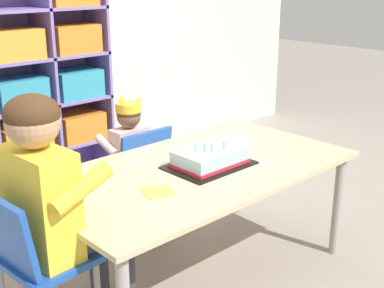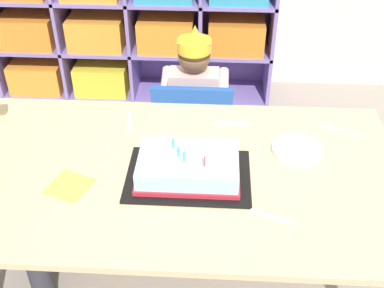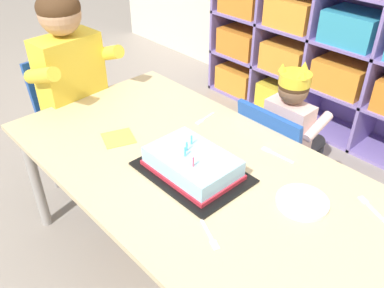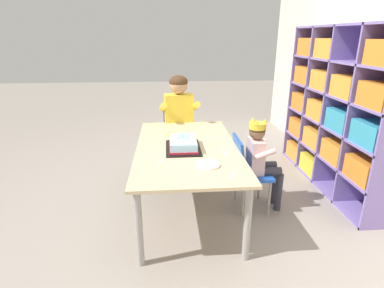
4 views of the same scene
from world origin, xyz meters
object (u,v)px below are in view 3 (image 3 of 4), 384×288
Objects in this scene: classroom_chair_adult_side at (72,111)px; fork_beside_plate_stack at (210,236)px; fork_by_napkin at (371,208)px; fork_at_table_front_edge at (275,154)px; classroom_chair_blue at (275,156)px; child_with_crown at (293,125)px; fork_near_cake_tray at (204,119)px; activity_table at (190,175)px; paper_plate_stack at (302,202)px; adult_helper_seated at (79,82)px; birthday_cake_on_tray at (192,165)px.

classroom_chair_adult_side is 1.19m from fork_beside_plate_stack.
fork_at_table_front_edge is (-0.40, 0.01, 0.00)m from fork_by_napkin.
fork_beside_plate_stack and fork_by_napkin have the same top height.
fork_by_napkin is (0.55, -0.24, 0.20)m from classroom_chair_blue.
classroom_chair_adult_side reaches higher than fork_beside_plate_stack.
classroom_chair_adult_side is 5.72× the size of fork_by_napkin.
child_with_crown reaches higher than classroom_chair_adult_side.
classroom_chair_blue is 5.30× the size of fork_near_cake_tray.
paper_plate_stack is (0.42, 0.12, 0.07)m from activity_table.
paper_plate_stack reaches higher than fork_by_napkin.
adult_helper_seated reaches higher than child_with_crown.
fork_near_cake_tray is at bearing 129.15° from birthday_cake_on_tray.
child_with_crown is 2.06× the size of birthday_cake_on_tray.
fork_at_table_front_edge is (0.13, 0.31, -0.03)m from birthday_cake_on_tray.
classroom_chair_blue is 5.06× the size of fork_by_napkin.
fork_by_napkin is 0.40m from fork_at_table_front_edge.
activity_table is at bearing 85.99° from classroom_chair_blue.
child_with_crown is 1.11m from classroom_chair_adult_side.
classroom_chair_adult_side is at bearing 14.74° from fork_beside_plate_stack.
adult_helper_seated reaches higher than birthday_cake_on_tray.
birthday_cake_on_tray reaches higher than fork_beside_plate_stack.
paper_plate_stack is at bearing 16.37° from activity_table.
classroom_chair_adult_side is 5.14× the size of fork_at_table_front_edge.
birthday_cake_on_tray is at bearing -10.06° from fork_beside_plate_stack.
adult_helper_seated is 1.36m from fork_by_napkin.
birthday_cake_on_tray reaches higher than fork_by_napkin.
birthday_cake_on_tray is 0.31m from fork_beside_plate_stack.
birthday_cake_on_tray is (0.91, 0.00, 0.16)m from classroom_chair_adult_side.
classroom_chair_blue reaches higher than paper_plate_stack.
birthday_cake_on_tray reaches higher than classroom_chair_blue.
classroom_chair_blue is at bearing -62.99° from classroom_chair_adult_side.
fork_at_table_front_edge is at bearing -157.09° from fork_by_napkin.
activity_table is 0.86m from classroom_chair_adult_side.
activity_table is 12.26× the size of fork_beside_plate_stack.
adult_helper_seated is at bearing 179.56° from birthday_cake_on_tray.
birthday_cake_on_tray is 3.23× the size of fork_near_cake_tray.
adult_helper_seated reaches higher than fork_at_table_front_edge.
classroom_chair_adult_side is 5.98× the size of fork_near_cake_tray.
activity_table is 0.76m from adult_helper_seated.
fork_by_napkin is (0.55, -0.35, 0.08)m from child_with_crown.
activity_table is 10.50× the size of fork_at_table_front_edge.
birthday_cake_on_tray is at bearing -156.95° from paper_plate_stack.
classroom_chair_adult_side is at bearing -143.38° from fork_by_napkin.
birthday_cake_on_tray is 2.77× the size of fork_at_table_front_edge.
paper_plate_stack is at bearing 23.05° from birthday_cake_on_tray.
birthday_cake_on_tray reaches higher than paper_plate_stack.
adult_helper_seated is at bearing 34.63° from classroom_chair_blue.
adult_helper_seated is at bearing -172.67° from paper_plate_stack.
classroom_chair_blue is 1.64× the size of birthday_cake_on_tray.
fork_by_napkin is at bearing 41.45° from paper_plate_stack.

